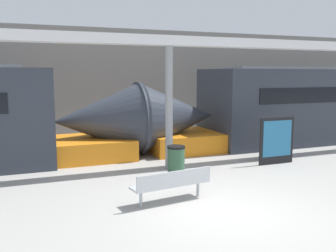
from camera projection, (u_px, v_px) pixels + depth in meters
ground_plane at (228, 212)px, 7.97m from camera, size 60.00×60.00×0.00m
station_wall at (112, 83)px, 17.48m from camera, size 56.00×0.20×5.00m
train_left at (334, 105)px, 16.89m from camera, size 18.35×2.93×3.20m
bench_near at (172, 183)px, 8.49m from camera, size 1.94×0.70×0.76m
trash_bin at (176, 161)px, 10.75m from camera, size 0.52×0.52×0.87m
poster_board at (277, 140)px, 12.11m from camera, size 1.28×0.07×1.54m
support_column_near at (169, 108)px, 11.36m from camera, size 0.23×0.23×3.75m
canopy_beam at (169, 41)px, 11.09m from camera, size 28.00×0.60×0.28m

